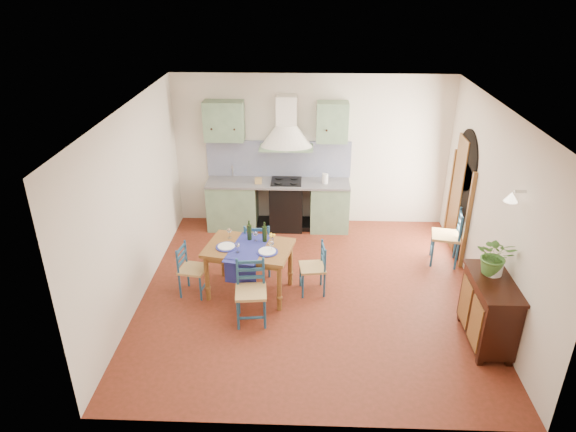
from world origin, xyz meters
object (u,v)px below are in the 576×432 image
object	(u,v)px
chair_near	(251,291)
potted_plant	(495,256)
dining_table	(249,252)
sideboard	(489,309)

from	to	relation	value
chair_near	potted_plant	world-z (taller)	potted_plant
dining_table	potted_plant	size ratio (longest dim) A/B	2.65
dining_table	sideboard	world-z (taller)	dining_table
dining_table	chair_near	size ratio (longest dim) A/B	1.52
sideboard	potted_plant	world-z (taller)	potted_plant
potted_plant	sideboard	bearing A→B (deg)	-96.97
dining_table	chair_near	bearing A→B (deg)	-82.48
chair_near	potted_plant	xyz separation A→B (m)	(3.10, -0.18, 0.73)
sideboard	potted_plant	xyz separation A→B (m)	(0.02, 0.17, 0.68)
chair_near	sideboard	size ratio (longest dim) A/B	0.85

